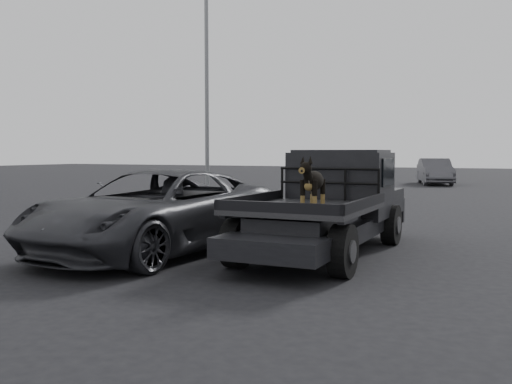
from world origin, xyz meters
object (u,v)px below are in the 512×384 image
at_px(parked_suv, 157,211).
at_px(floodlight_near, 206,37).
at_px(dog, 313,185).
at_px(distant_car_a, 435,171).
at_px(flatbed_ute, 325,228).

height_order(parked_suv, floodlight_near, floodlight_near).
bearing_deg(dog, distant_car_a, 93.89).
distance_m(flatbed_ute, dog, 1.87).
relative_size(parked_suv, distant_car_a, 1.21).
bearing_deg(floodlight_near, flatbed_ute, -52.76).
relative_size(flatbed_ute, parked_suv, 1.03).
xyz_separation_m(flatbed_ute, distant_car_a, (-1.31, 22.98, 0.25)).
distance_m(parked_suv, distant_car_a, 24.13).
height_order(parked_suv, distant_car_a, parked_suv).
bearing_deg(flatbed_ute, floodlight_near, 127.24).
bearing_deg(dog, floodlight_near, 124.97).
height_order(flatbed_ute, distant_car_a, distant_car_a).
distance_m(dog, parked_suv, 3.17).
distance_m(parked_suv, floodlight_near, 16.88).
distance_m(flatbed_ute, distant_car_a, 23.01).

